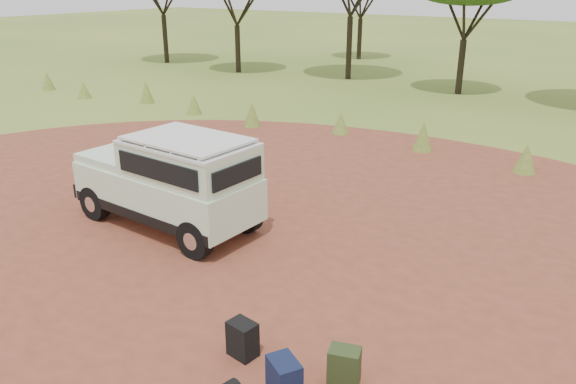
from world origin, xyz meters
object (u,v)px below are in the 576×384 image
Objects in this scene: backpack_navy at (284,380)px; backpack_olive at (344,368)px; safari_vehicle at (171,183)px; walking_staff at (191,194)px; backpack_black at (243,339)px.

backpack_olive is (0.48, 0.63, -0.01)m from backpack_navy.
safari_vehicle is 7.46× the size of backpack_navy.
backpack_navy is at bearing -28.95° from safari_vehicle.
walking_staff is at bearing 16.36° from safari_vehicle.
safari_vehicle is 0.49m from walking_staff.
walking_staff is 3.20× the size of backpack_black.
backpack_black is 1.03m from backpack_navy.
backpack_navy is (0.95, -0.39, 0.02)m from backpack_black.
backpack_navy is at bearing -14.07° from backpack_black.
backpack_black is 1.45m from backpack_olive.
safari_vehicle is at bearing 154.71° from backpack_black.
backpack_black is 0.96× the size of backpack_olive.
safari_vehicle is 5.79m from backpack_olive.
walking_staff is 4.34m from backpack_black.
safari_vehicle is at bearing 160.91° from walking_staff.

